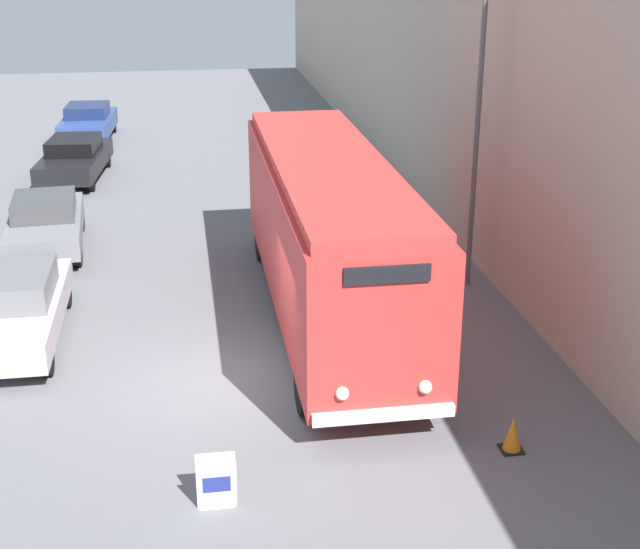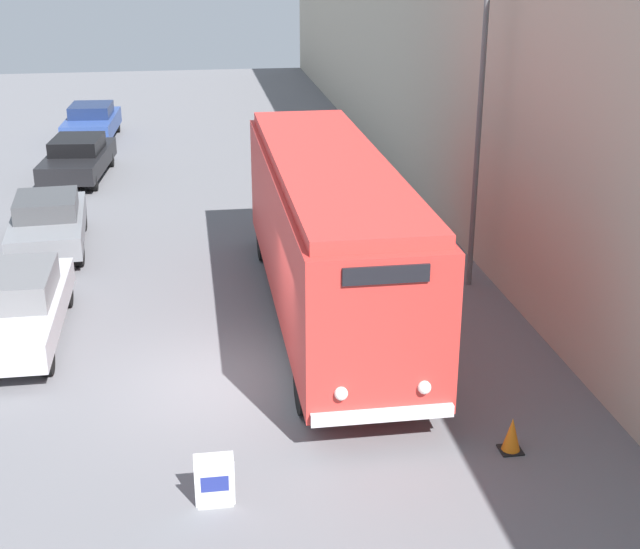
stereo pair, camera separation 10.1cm
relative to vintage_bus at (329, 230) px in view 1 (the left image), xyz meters
name	(u,v)px [view 1 (the left image)]	position (x,y,z in m)	size (l,w,h in m)	color
ground_plane	(218,383)	(-2.53, -2.64, -2.00)	(80.00, 80.00, 0.00)	slate
building_wall_right	(437,74)	(4.36, 7.36, 2.05)	(0.30, 60.00, 8.11)	#B2A893
vintage_bus	(329,230)	(0.00, 0.00, 0.00)	(2.44, 10.78, 3.54)	black
sign_board	(216,483)	(-2.72, -6.44, -1.61)	(0.58, 0.31, 0.82)	gray
streetlamp	(479,92)	(3.60, 1.45, 2.54)	(0.36, 0.36, 7.11)	#595E60
parked_car_near	(13,307)	(-6.51, -0.12, -1.26)	(1.89, 4.70, 1.46)	black
parked_car_mid	(46,223)	(-6.57, 5.52, -1.26)	(2.11, 4.39, 1.42)	black
parked_car_far	(75,158)	(-6.52, 12.78, -1.29)	(2.27, 4.69, 1.38)	black
parked_car_distant	(88,122)	(-6.58, 18.76, -1.28)	(2.08, 4.29, 1.41)	black
traffic_cone	(513,434)	(2.07, -5.67, -1.71)	(0.36, 0.36, 0.60)	black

